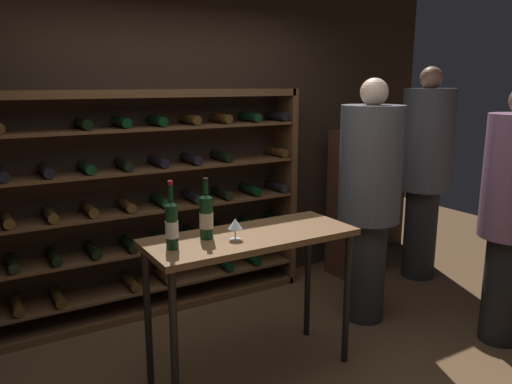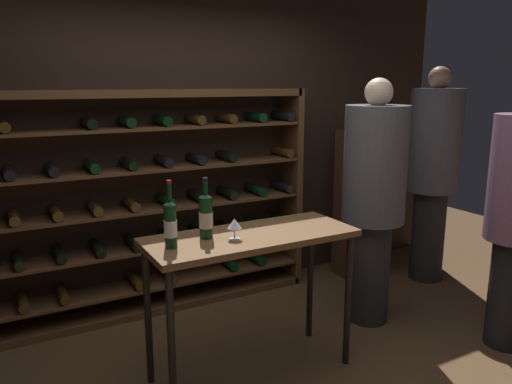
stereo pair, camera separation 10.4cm
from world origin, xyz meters
name	(u,v)px [view 1 (the left image)]	position (x,y,z in m)	size (l,w,h in m)	color
back_wall	(172,138)	(0.00, 1.74, 1.41)	(5.64, 0.10, 2.82)	#332319
wine_rack	(144,205)	(-0.34, 1.53, 0.91)	(2.80, 0.32, 1.82)	brown
tasting_table	(251,251)	(-0.07, 0.29, 0.84)	(1.33, 0.53, 0.95)	brown
person_guest_blue_shirt	(512,206)	(1.72, -0.29, 1.03)	(0.43, 0.43, 1.86)	black
person_host_in_suit	(425,164)	(2.20, 0.90, 1.12)	(0.47, 0.47, 2.02)	#252525
person_bystander_dark_jacket	(369,192)	(1.12, 0.50, 1.05)	(0.49, 0.48, 1.91)	#282828
display_cabinet	(355,203)	(1.71, 1.30, 0.72)	(0.44, 0.36, 1.43)	#4C2D1E
wine_bottle_gold_foil	(172,225)	(-0.59, 0.28, 1.09)	(0.07, 0.07, 0.39)	black
wine_bottle_red_label	(206,216)	(-0.34, 0.35, 1.09)	(0.08, 0.08, 0.37)	black
wine_glass_stemmed_right	(235,225)	(-0.21, 0.24, 1.04)	(0.09, 0.09, 0.13)	silver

